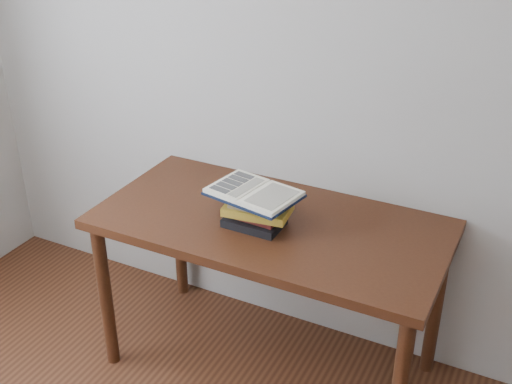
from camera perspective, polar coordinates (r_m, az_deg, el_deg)
The scene contains 3 objects.
desk at distance 2.72m, azimuth 1.26°, elevation -4.29°, with size 1.46×0.73×0.78m.
book_stack at distance 2.60m, azimuth 0.07°, elevation -1.79°, with size 0.28×0.20×0.13m.
open_book at distance 2.58m, azimuth -0.18°, elevation -0.07°, with size 0.39×0.30×0.03m.
Camera 1 is at (1.05, -0.70, 2.13)m, focal length 45.00 mm.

